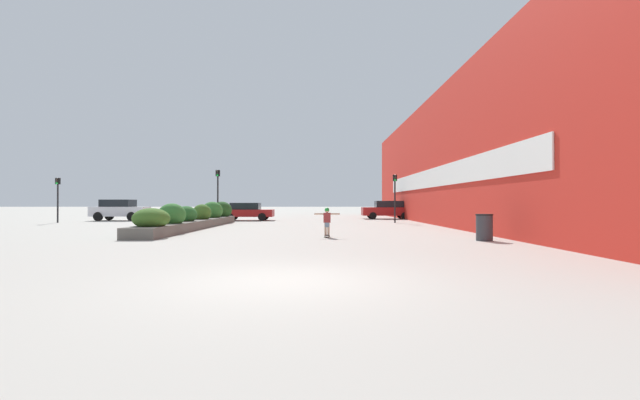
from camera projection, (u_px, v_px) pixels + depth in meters
name	position (u px, v px, depth m)	size (l,w,h in m)	color
ground_plane	(285.00, 281.00, 7.66)	(300.00, 300.00, 0.00)	#ADA89E
building_wall_right	(435.00, 160.00, 27.67)	(0.67, 44.36, 8.38)	red
planter_box	(196.00, 218.00, 23.74)	(1.51, 15.10, 1.50)	#605B54
skateboard	(326.00, 236.00, 17.39)	(0.24, 0.73, 0.09)	black
skateboarder	(326.00, 218.00, 17.39)	(1.04, 0.19, 1.12)	tan
trash_bin	(484.00, 227.00, 15.77)	(0.62, 0.62, 0.99)	#38383D
car_leftmost	(387.00, 210.00, 37.53)	(4.38, 2.06, 1.58)	maroon
car_center_left	(119.00, 210.00, 33.83)	(4.17, 1.97, 1.66)	silver
car_center_right	(530.00, 211.00, 34.41)	(4.47, 1.94, 1.48)	slate
car_rightmost	(246.00, 211.00, 34.07)	(4.08, 2.00, 1.41)	maroon
traffic_light_left	(217.00, 187.00, 30.40)	(0.28, 0.30, 3.75)	black
traffic_light_right	(394.00, 190.00, 30.09)	(0.28, 0.30, 3.39)	black
traffic_light_far_left	(57.00, 192.00, 30.07)	(0.28, 0.30, 3.17)	black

